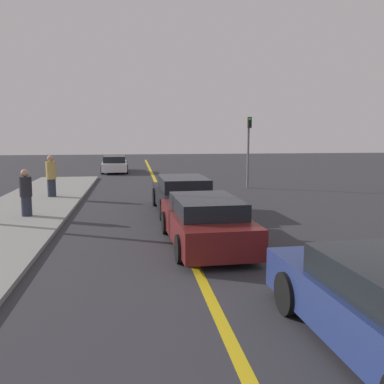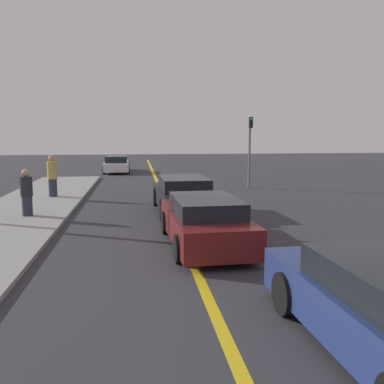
{
  "view_description": "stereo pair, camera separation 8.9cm",
  "coord_description": "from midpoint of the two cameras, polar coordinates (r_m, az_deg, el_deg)",
  "views": [
    {
      "loc": [
        -1.28,
        2.2,
        2.85
      ],
      "look_at": [
        0.46,
        14.91,
        1.07
      ],
      "focal_mm": 40.0,
      "sensor_mm": 36.0,
      "label": 1
    },
    {
      "loc": [
        -1.19,
        2.19,
        2.85
      ],
      "look_at": [
        0.46,
        14.91,
        1.07
      ],
      "focal_mm": 40.0,
      "sensor_mm": 36.0,
      "label": 2
    }
  ],
  "objects": [
    {
      "name": "pedestrian_mid_group",
      "position": [
        19.38,
        -18.39,
        2.02
      ],
      "size": [
        0.42,
        0.42,
        1.79
      ],
      "color": "#282D3D",
      "rests_on": "sidewalk_left"
    },
    {
      "name": "car_far_distant",
      "position": [
        15.48,
        -1.41,
        -0.33
      ],
      "size": [
        2.06,
        4.66,
        1.29
      ],
      "rotation": [
        0.0,
        0.0,
        0.03
      ],
      "color": "black",
      "rests_on": "ground_plane"
    },
    {
      "name": "car_parked_left_lot",
      "position": [
        31.77,
        -10.37,
        3.67
      ],
      "size": [
        1.97,
        4.83,
        1.19
      ],
      "rotation": [
        0.0,
        0.0,
        0.03
      ],
      "color": "silver",
      "rests_on": "ground_plane"
    },
    {
      "name": "car_ahead_center",
      "position": [
        10.85,
        1.51,
        -3.95
      ],
      "size": [
        2.01,
        4.59,
        1.26
      ],
      "rotation": [
        0.0,
        0.0,
        0.04
      ],
      "color": "maroon",
      "rests_on": "ground_plane"
    },
    {
      "name": "traffic_light",
      "position": [
        22.22,
        7.43,
        6.32
      ],
      "size": [
        0.18,
        0.4,
        3.65
      ],
      "color": "slate",
      "rests_on": "ground_plane"
    },
    {
      "name": "pedestrian_near_curb",
      "position": [
        15.14,
        -21.43,
        -0.12
      ],
      "size": [
        0.4,
        0.4,
        1.56
      ],
      "color": "#282D3D",
      "rests_on": "sidewalk_left"
    },
    {
      "name": "road_center_line",
      "position": [
        16.11,
        -3.29,
        -2.3
      ],
      "size": [
        0.2,
        60.0,
        0.01
      ],
      "color": "gold",
      "rests_on": "ground_plane"
    }
  ]
}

